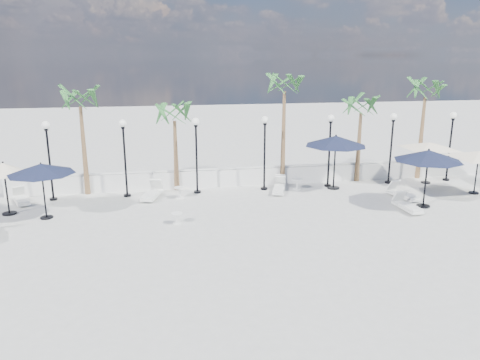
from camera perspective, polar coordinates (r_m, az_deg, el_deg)
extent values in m
plane|color=#A0A19B|center=(18.61, 7.48, -6.62)|extent=(100.00, 100.00, 0.00)
cube|color=silver|center=(25.37, 2.46, 0.44)|extent=(26.00, 0.30, 0.90)
cube|color=silver|center=(25.25, 2.47, 1.58)|extent=(26.00, 0.12, 0.08)
cylinder|color=black|center=(24.48, -21.77, -2.16)|extent=(0.36, 0.36, 0.10)
cylinder|color=black|center=(24.07, -22.16, 1.71)|extent=(0.10, 0.10, 3.50)
cylinder|color=black|center=(23.77, -22.56, 5.70)|extent=(0.18, 0.18, 0.10)
sphere|color=white|center=(23.74, -22.61, 6.20)|extent=(0.36, 0.36, 0.36)
cylinder|color=black|center=(23.99, -13.57, -1.82)|extent=(0.36, 0.36, 0.10)
cylinder|color=black|center=(23.57, -13.82, 2.14)|extent=(0.10, 0.10, 3.50)
cylinder|color=black|center=(23.27, -14.08, 6.22)|extent=(0.18, 0.18, 0.10)
sphere|color=white|center=(23.24, -14.11, 6.73)|extent=(0.36, 0.36, 0.36)
cylinder|color=black|center=(24.01, -5.21, -1.44)|extent=(0.36, 0.36, 0.10)
cylinder|color=black|center=(23.59, -5.31, 2.52)|extent=(0.10, 0.10, 3.50)
cylinder|color=black|center=(23.29, -5.41, 6.61)|extent=(0.18, 0.18, 0.10)
sphere|color=white|center=(23.26, -5.42, 7.12)|extent=(0.36, 0.36, 0.36)
cylinder|color=black|center=(24.54, 2.95, -1.04)|extent=(0.36, 0.36, 0.10)
cylinder|color=black|center=(24.13, 3.01, 2.84)|extent=(0.10, 0.10, 3.50)
cylinder|color=black|center=(23.83, 3.06, 6.84)|extent=(0.18, 0.18, 0.10)
sphere|color=white|center=(23.80, 3.07, 7.34)|extent=(0.36, 0.36, 0.36)
cylinder|color=black|center=(25.54, 10.63, -0.64)|extent=(0.36, 0.36, 0.10)
cylinder|color=black|center=(25.14, 10.81, 3.09)|extent=(0.10, 0.10, 3.50)
cylinder|color=black|center=(24.85, 11.00, 6.93)|extent=(0.18, 0.18, 0.10)
sphere|color=white|center=(24.83, 11.03, 7.41)|extent=(0.36, 0.36, 0.36)
cylinder|color=black|center=(26.96, 17.61, -0.27)|extent=(0.36, 0.36, 0.10)
cylinder|color=black|center=(26.58, 17.90, 3.27)|extent=(0.10, 0.10, 3.50)
cylinder|color=black|center=(26.31, 18.19, 6.89)|extent=(0.18, 0.18, 0.10)
sphere|color=white|center=(26.28, 18.23, 7.34)|extent=(0.36, 0.36, 0.36)
cylinder|color=black|center=(28.73, 23.81, 0.06)|extent=(0.36, 0.36, 0.10)
cylinder|color=black|center=(28.38, 24.17, 3.38)|extent=(0.10, 0.10, 3.50)
cylinder|color=black|center=(28.13, 24.54, 6.77)|extent=(0.18, 0.18, 0.10)
sphere|color=white|center=(28.10, 24.58, 7.19)|extent=(0.36, 0.36, 0.36)
cone|color=brown|center=(24.48, -18.46, 3.34)|extent=(0.28, 0.28, 4.40)
cone|color=brown|center=(24.30, -7.83, 2.93)|extent=(0.28, 0.28, 3.60)
cone|color=brown|center=(25.04, 5.30, 4.99)|extent=(0.28, 0.28, 5.00)
cone|color=brown|center=(26.60, 14.26, 3.87)|extent=(0.28, 0.28, 3.80)
cone|color=brown|center=(28.25, 21.20, 4.77)|extent=(0.28, 0.28, 4.60)
cube|color=silver|center=(24.50, -25.10, -2.29)|extent=(1.16, 1.75, 0.09)
cube|color=silver|center=(24.26, -25.04, -2.20)|extent=(0.92, 1.24, 0.09)
cube|color=silver|center=(25.06, -25.41, -1.17)|extent=(0.63, 0.57, 0.52)
cube|color=silver|center=(23.38, -10.66, -1.84)|extent=(1.17, 1.99, 0.10)
cube|color=silver|center=(23.11, -10.87, -1.75)|extent=(0.94, 1.39, 0.10)
cube|color=silver|center=(23.98, -10.16, -0.45)|extent=(0.70, 0.60, 0.59)
cube|color=silver|center=(24.03, 4.79, -1.21)|extent=(1.12, 1.79, 0.09)
cube|color=silver|center=(23.78, 4.75, -1.12)|extent=(0.89, 1.26, 0.09)
cube|color=silver|center=(24.60, 4.96, -0.01)|extent=(0.64, 0.56, 0.53)
cube|color=silver|center=(24.41, 4.83, -0.95)|extent=(1.07, 1.75, 0.09)
cube|color=silver|center=(24.17, 4.79, -0.87)|extent=(0.86, 1.23, 0.09)
cube|color=silver|center=(24.97, 4.96, 0.20)|extent=(0.62, 0.54, 0.52)
cube|color=silver|center=(24.29, 19.26, -1.82)|extent=(0.99, 1.88, 0.10)
cube|color=silver|center=(24.09, 19.66, -1.72)|extent=(0.82, 1.31, 0.10)
cube|color=silver|center=(24.71, 18.21, -0.58)|extent=(0.64, 0.54, 0.56)
cube|color=silver|center=(22.49, 19.74, -3.18)|extent=(0.68, 1.77, 0.09)
cube|color=silver|center=(22.28, 20.09, -3.11)|extent=(0.61, 1.21, 0.09)
cube|color=silver|center=(22.96, 18.87, -1.84)|extent=(0.57, 0.44, 0.54)
cylinder|color=silver|center=(23.22, -7.32, -2.17)|extent=(0.44, 0.44, 0.03)
cylinder|color=silver|center=(23.14, -7.34, -1.58)|extent=(0.07, 0.07, 0.53)
cylinder|color=silver|center=(23.07, -7.36, -0.93)|extent=(0.57, 0.57, 0.03)
cylinder|color=silver|center=(19.78, -7.66, -5.26)|extent=(0.37, 0.37, 0.03)
cylinder|color=silver|center=(19.71, -7.68, -4.69)|extent=(0.06, 0.06, 0.45)
cylinder|color=silver|center=(19.63, -7.70, -4.05)|extent=(0.48, 0.48, 0.03)
cylinder|color=silver|center=(24.70, 6.97, -1.11)|extent=(0.45, 0.45, 0.03)
cylinder|color=silver|center=(24.63, 6.98, -0.54)|extent=(0.07, 0.07, 0.54)
cylinder|color=silver|center=(24.56, 7.01, 0.09)|extent=(0.58, 0.58, 0.03)
cylinder|color=black|center=(21.92, -22.50, -4.23)|extent=(0.54, 0.54, 0.06)
cylinder|color=black|center=(21.59, -22.80, -1.33)|extent=(0.07, 0.07, 2.37)
cone|color=black|center=(21.35, -23.07, 1.27)|extent=(2.80, 2.80, 0.43)
sphere|color=black|center=(21.30, -23.14, 1.90)|extent=(0.08, 0.08, 0.08)
cylinder|color=black|center=(25.19, 11.30, -0.93)|extent=(0.64, 0.64, 0.07)
cylinder|color=black|center=(24.86, 11.46, 2.05)|extent=(0.08, 0.08, 2.75)
cone|color=black|center=(24.63, 11.60, 4.70)|extent=(3.21, 3.21, 0.52)
sphere|color=black|center=(24.59, 11.63, 5.36)|extent=(0.09, 0.09, 0.09)
cylinder|color=black|center=(23.36, 21.41, -2.96)|extent=(0.61, 0.61, 0.07)
cylinder|color=black|center=(23.02, 21.71, 0.08)|extent=(0.08, 0.08, 2.63)
cone|color=black|center=(22.78, 21.98, 2.79)|extent=(3.07, 3.07, 0.49)
sphere|color=black|center=(22.73, 22.05, 3.47)|extent=(0.09, 0.09, 0.09)
cylinder|color=black|center=(27.72, 21.68, -0.27)|extent=(0.51, 0.51, 0.06)
cylinder|color=black|center=(27.48, 21.90, 1.92)|extent=(0.07, 0.07, 2.24)
pyramid|color=beige|center=(27.27, 22.13, 4.27)|extent=(4.96, 4.96, 0.34)
cylinder|color=black|center=(26.64, 26.61, -1.40)|extent=(0.50, 0.50, 0.06)
cylinder|color=black|center=(26.39, 26.87, 0.79)|extent=(0.07, 0.07, 2.17)
pyramid|color=beige|center=(26.17, 27.15, 3.14)|extent=(4.70, 4.70, 0.34)
cylinder|color=black|center=(23.13, -26.28, -3.67)|extent=(0.61, 0.61, 0.06)
cylinder|color=black|center=(22.84, -26.60, -1.04)|extent=(0.08, 0.08, 2.27)
cone|color=beige|center=(22.62, -26.87, 1.26)|extent=(1.95, 1.95, 0.49)
sphere|color=black|center=(22.57, -26.95, 1.92)|extent=(0.09, 0.09, 0.09)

